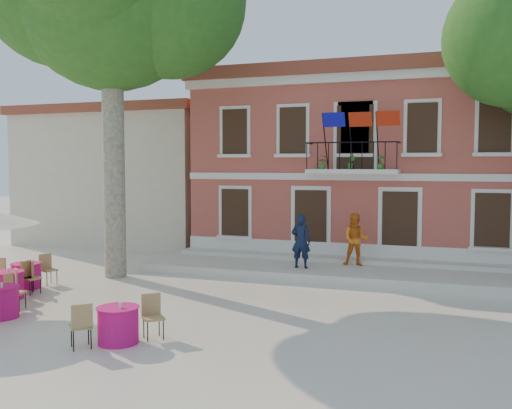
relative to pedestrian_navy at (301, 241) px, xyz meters
The scene contains 10 objects.
ground 4.02m from the pedestrian_navy, 99.24° to the right, with size 90.00×90.00×0.00m, color beige.
main_building 6.86m from the pedestrian_navy, 77.41° to the left, with size 13.50×9.59×7.50m.
neighbor_west 12.59m from the pedestrian_navy, 144.51° to the left, with size 9.40×9.40×6.40m.
terrace 1.84m from the pedestrian_navy, 23.91° to the left, with size 14.00×3.40×0.30m, color silver.
pedestrian_navy is the anchor object (origin of this frame).
pedestrian_orange 1.95m from the pedestrian_navy, 32.03° to the left, with size 0.87×0.68×1.79m, color orange.
cafe_table_0 9.01m from the pedestrian_navy, 140.09° to the right, with size 1.81×1.81×0.95m.
cafe_table_1 8.37m from the pedestrian_navy, 102.19° to the right, with size 1.67×1.64×0.95m.
cafe_table_2 9.29m from the pedestrian_navy, 127.05° to the right, with size 0.91×1.96×0.95m.
cafe_table_3 8.66m from the pedestrian_navy, 148.54° to the right, with size 1.76×1.84×0.95m.
Camera 1 is at (5.47, -14.43, 3.73)m, focal length 40.00 mm.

